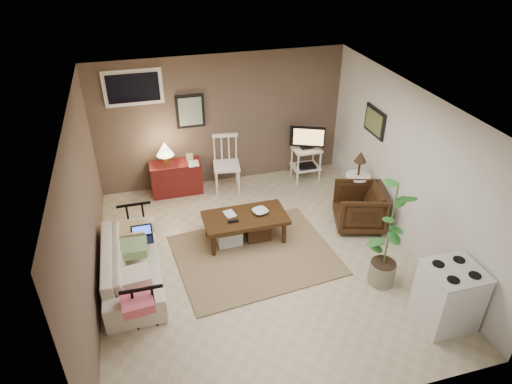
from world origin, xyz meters
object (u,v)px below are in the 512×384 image
object	(u,v)px
coffee_table	(245,226)
tv_stand	(307,152)
spindle_chair	(226,166)
stove	(449,296)
red_console	(175,175)
sofa	(131,258)
potted_plant	(390,232)
side_table	(358,174)
armchair	(359,206)

from	to	relation	value
coffee_table	tv_stand	world-z (taller)	tv_stand
spindle_chair	stove	size ratio (longest dim) A/B	1.22
red_console	stove	distance (m)	4.90
sofa	potted_plant	world-z (taller)	potted_plant
red_console	side_table	distance (m)	3.22
tv_stand	spindle_chair	bearing A→B (deg)	178.47
red_console	stove	bearing A→B (deg)	-54.76
sofa	potted_plant	size ratio (longest dim) A/B	1.19
coffee_table	side_table	bearing A→B (deg)	10.13
sofa	armchair	world-z (taller)	armchair
red_console	spindle_chair	world-z (taller)	red_console
coffee_table	stove	bearing A→B (deg)	-48.88
armchair	sofa	bearing A→B (deg)	-67.94
sofa	stove	distance (m)	4.11
coffee_table	spindle_chair	world-z (taller)	spindle_chair
armchair	stove	size ratio (longest dim) A/B	0.91
potted_plant	sofa	bearing A→B (deg)	163.64
stove	armchair	bearing A→B (deg)	92.83
tv_stand	red_console	bearing A→B (deg)	176.36
potted_plant	side_table	bearing A→B (deg)	75.45
armchair	stove	world-z (taller)	stove
side_table	stove	bearing A→B (deg)	-91.53
red_console	armchair	distance (m)	3.28
side_table	potted_plant	bearing A→B (deg)	-104.55
red_console	tv_stand	size ratio (longest dim) A/B	0.97
coffee_table	red_console	distance (m)	1.93
coffee_table	armchair	bearing A→B (deg)	-3.09
coffee_table	armchair	size ratio (longest dim) A/B	1.67
tv_stand	armchair	size ratio (longest dim) A/B	1.40
sofa	tv_stand	bearing A→B (deg)	-58.53
armchair	potted_plant	bearing A→B (deg)	4.28
stove	potted_plant	bearing A→B (deg)	114.79
potted_plant	stove	size ratio (longest dim) A/B	1.92
stove	spindle_chair	bearing A→B (deg)	116.11
coffee_table	potted_plant	bearing A→B (deg)	-41.77
side_table	armchair	xyz separation A→B (m)	(-0.18, -0.47, -0.30)
red_console	armchair	xyz separation A→B (m)	(2.72, -1.83, 0.02)
tv_stand	coffee_table	bearing A→B (deg)	-135.41
sofa	tv_stand	distance (m)	3.89
side_table	sofa	bearing A→B (deg)	-167.77
sofa	coffee_table	bearing A→B (deg)	-75.30
side_table	armchair	size ratio (longest dim) A/B	1.44
red_console	potted_plant	distance (m)	4.01
sofa	tv_stand	size ratio (longest dim) A/B	1.79
red_console	tv_stand	xyz separation A→B (m)	(2.45, -0.16, 0.21)
armchair	spindle_chair	bearing A→B (deg)	-117.22
spindle_chair	potted_plant	bearing A→B (deg)	-63.52
spindle_chair	red_console	bearing A→B (deg)	172.89
sofa	side_table	size ratio (longest dim) A/B	1.75
stove	coffee_table	bearing A→B (deg)	131.12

